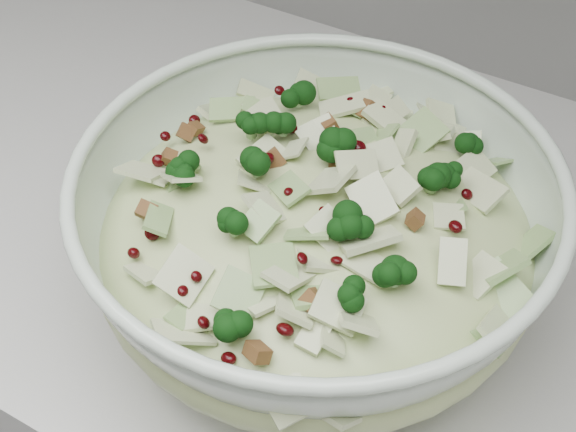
{
  "coord_description": "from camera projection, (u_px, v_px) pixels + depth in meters",
  "views": [
    {
      "loc": [
        -0.24,
        1.24,
        1.41
      ],
      "look_at": [
        -0.44,
        1.59,
        1.0
      ],
      "focal_mm": 50.0,
      "sensor_mm": 36.0,
      "label": 1
    }
  ],
  "objects": [
    {
      "name": "salad",
      "position": [
        316.0,
        216.0,
        0.58
      ],
      "size": [
        0.41,
        0.41,
        0.14
      ],
      "rotation": [
        0.0,
        0.0,
        -0.32
      ],
      "color": "#BBCD8C",
      "rests_on": "mixing_bowl"
    },
    {
      "name": "mixing_bowl",
      "position": [
        315.0,
        238.0,
        0.6
      ],
      "size": [
        0.42,
        0.42,
        0.14
      ],
      "rotation": [
        0.0,
        0.0,
        -0.24
      ],
      "color": "silver",
      "rests_on": "counter"
    }
  ]
}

